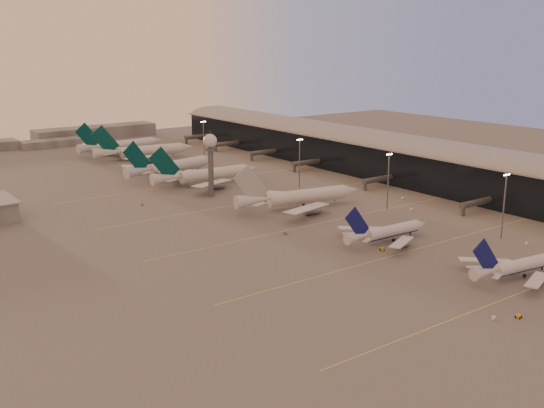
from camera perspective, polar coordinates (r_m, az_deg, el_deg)
ground at (r=207.53m, az=10.71°, el=-5.88°), size 700.00×700.00×0.00m
taxiway_markings at (r=265.45m, az=6.37°, el=-1.20°), size 180.00×185.25×0.02m
terminal at (r=354.19m, az=9.82°, el=4.36°), size 57.00×362.00×23.04m
radar_tower at (r=296.54m, az=-5.55°, el=4.62°), size 6.40×6.40×31.10m
mast_a at (r=247.73m, az=20.10°, el=0.14°), size 3.60×0.56×25.00m
mast_b at (r=278.66m, az=10.38°, el=2.30°), size 3.60×0.56×25.00m
mast_c at (r=314.99m, az=2.48°, el=3.92°), size 3.60×0.56×25.00m
mast_d at (r=387.30m, az=-6.14°, el=5.82°), size 3.60×0.56×25.00m
distant_horizon at (r=484.23m, az=-18.37°, el=5.71°), size 165.00×37.50×9.00m
narrowbody_near at (r=211.20m, az=21.13°, el=-5.39°), size 38.52×30.56×15.08m
narrowbody_mid at (r=234.89m, az=10.30°, el=-2.63°), size 40.23×32.11×15.72m
widebody_white at (r=277.86m, az=2.49°, el=0.37°), size 60.67×48.23×21.48m
greentail_a at (r=324.79m, az=-5.87°, el=2.40°), size 60.32×48.65×21.90m
greentail_b at (r=347.93m, az=-8.89°, el=3.11°), size 60.44×48.34×22.20m
greentail_c at (r=400.54m, az=-11.33°, el=4.50°), size 62.67×50.29×22.84m
greentail_d at (r=425.89m, az=-13.29°, el=4.96°), size 61.25×49.24×22.27m
gsv_truck_a at (r=179.49m, az=19.28°, el=-9.43°), size 5.16×3.83×1.98m
gsv_tug_near at (r=182.53m, az=21.23°, el=-9.39°), size 2.60×3.56×0.92m
gsv_catering_a at (r=246.05m, az=21.88°, el=-2.97°), size 5.29×4.13×3.98m
gsv_tug_mid at (r=225.68m, az=9.84°, el=-4.02°), size 4.16×4.00×1.03m
gsv_truck_b at (r=281.37m, az=12.47°, el=-0.34°), size 5.13×2.07×2.04m
gsv_truck_c at (r=241.21m, az=1.19°, el=-2.43°), size 4.77×6.03×2.34m
gsv_catering_b at (r=300.02m, az=11.67°, el=0.80°), size 4.97×2.46×4.03m
gsv_tug_far at (r=295.99m, az=-0.77°, el=0.62°), size 2.87×3.93×1.01m
gsv_truck_d at (r=288.89m, az=-11.58°, el=0.09°), size 3.11×5.45×2.08m
gsv_tug_hangar at (r=351.14m, az=-1.85°, el=2.82°), size 3.82×2.42×1.06m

